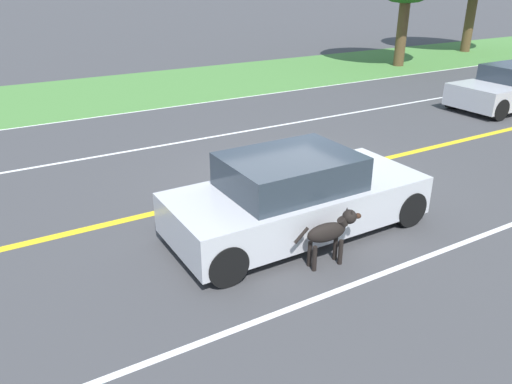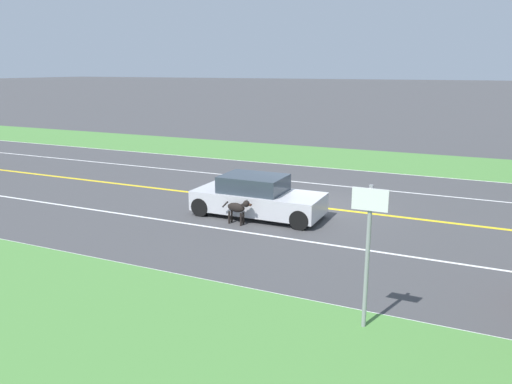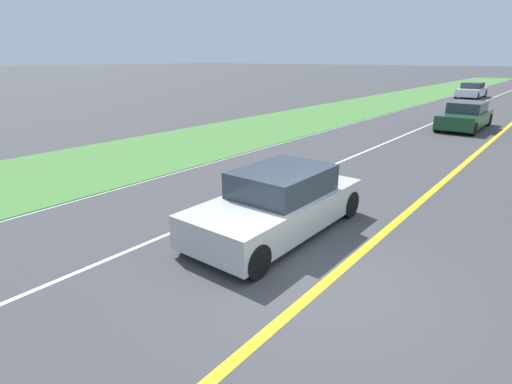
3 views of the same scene
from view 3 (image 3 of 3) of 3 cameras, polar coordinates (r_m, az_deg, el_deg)
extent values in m
plane|color=#424244|center=(6.78, 9.95, -12.61)|extent=(400.00, 400.00, 0.00)
cube|color=yellow|center=(6.78, 9.95, -12.59)|extent=(0.18, 160.00, 0.01)
cube|color=white|center=(11.49, -22.22, -0.45)|extent=(0.14, 160.00, 0.01)
cube|color=white|center=(8.76, -10.57, -5.13)|extent=(0.10, 160.00, 0.01)
cube|color=#4C843D|center=(14.10, -28.38, 2.10)|extent=(6.00, 160.00, 0.03)
cube|color=silver|center=(8.29, 3.05, -2.59)|extent=(1.75, 4.23, 0.65)
cube|color=#2D3842|center=(8.23, 3.80, 1.57)|extent=(1.51, 2.03, 0.53)
cylinder|color=black|center=(7.66, -9.41, -6.19)|extent=(0.22, 0.61, 0.61)
cylinder|color=black|center=(10.11, 5.05, 0.21)|extent=(0.22, 0.61, 0.61)
cylinder|color=black|center=(6.68, -0.08, -9.81)|extent=(0.22, 0.61, 0.61)
cylinder|color=black|center=(9.39, 13.10, -1.69)|extent=(0.22, 0.61, 0.61)
ellipsoid|color=black|center=(9.09, -1.58, -0.32)|extent=(0.27, 0.64, 0.29)
cylinder|color=black|center=(9.12, -2.85, -2.55)|extent=(0.07, 0.07, 0.39)
cylinder|color=black|center=(9.39, -0.90, -1.88)|extent=(0.07, 0.07, 0.39)
cylinder|color=black|center=(9.02, -2.25, -2.78)|extent=(0.07, 0.07, 0.39)
cylinder|color=black|center=(9.30, -0.30, -2.09)|extent=(0.07, 0.07, 0.39)
cylinder|color=black|center=(8.88, -2.82, -0.02)|extent=(0.15, 0.18, 0.17)
sphere|color=black|center=(8.80, -3.35, 0.18)|extent=(0.23, 0.23, 0.21)
ellipsoid|color=#331E14|center=(8.71, -4.06, -0.13)|extent=(0.11, 0.11, 0.08)
cone|color=black|center=(8.82, -3.56, 0.77)|extent=(0.07, 0.07, 0.09)
cone|color=black|center=(8.74, -3.05, 0.60)|extent=(0.07, 0.07, 0.09)
cylinder|color=black|center=(9.35, 0.22, 0.51)|extent=(0.07, 0.24, 0.23)
cube|color=#1E472D|center=(23.48, 27.67, 9.25)|extent=(1.79, 4.72, 0.66)
cube|color=#2D3842|center=(23.60, 27.98, 10.69)|extent=(1.54, 2.27, 0.52)
cylinder|color=black|center=(21.80, 24.46, 8.65)|extent=(0.22, 0.65, 0.65)
cylinder|color=black|center=(25.55, 26.73, 9.57)|extent=(0.22, 0.65, 0.65)
cylinder|color=black|center=(21.47, 28.63, 7.91)|extent=(0.22, 0.65, 0.65)
cylinder|color=black|center=(25.28, 30.32, 8.94)|extent=(0.22, 0.65, 0.65)
cube|color=white|center=(42.62, 28.39, 12.46)|extent=(1.89, 4.40, 0.66)
cube|color=#2D3842|center=(42.76, 28.56, 13.24)|extent=(1.63, 2.11, 0.51)
cylinder|color=black|center=(41.06, 26.67, 12.29)|extent=(0.22, 0.63, 0.63)
cylinder|color=black|center=(44.55, 27.71, 12.49)|extent=(0.22, 0.63, 0.63)
cylinder|color=black|center=(40.73, 29.04, 11.90)|extent=(0.22, 0.63, 0.63)
cylinder|color=black|center=(44.25, 29.91, 12.13)|extent=(0.22, 0.63, 0.63)
camera|label=1|loc=(14.87, -6.42, 20.25)|focal=35.00mm
camera|label=2|loc=(18.82, -54.62, 14.99)|focal=35.00mm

